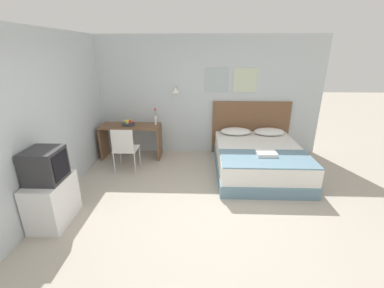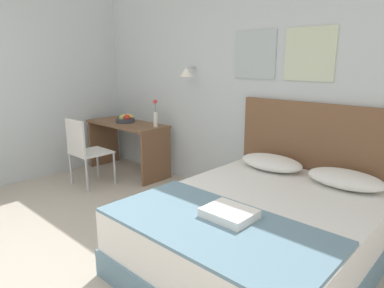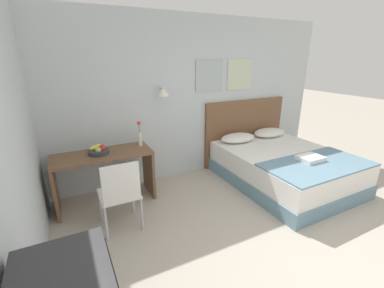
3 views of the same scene
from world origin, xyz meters
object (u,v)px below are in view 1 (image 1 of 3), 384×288
object	(u,v)px
desk_chair	(124,147)
headboard	(250,128)
fruit_bowl	(129,123)
tv_stand	(53,201)
television	(45,165)
pillow_left	(236,131)
bed	(258,160)
folded_towel_near_foot	(266,153)
throw_blanket	(267,159)
flower_vase	(155,118)
pillow_right	(269,132)
desk	(131,135)

from	to	relation	value
desk_chair	headboard	bearing A→B (deg)	22.64
fruit_bowl	tv_stand	world-z (taller)	fruit_bowl
television	pillow_left	bearing A→B (deg)	40.76
desk_chair	fruit_bowl	xyz separation A→B (m)	(-0.10, 0.76, 0.27)
bed	folded_towel_near_foot	distance (m)	0.56
folded_towel_near_foot	throw_blanket	bearing A→B (deg)	-96.76
flower_vase	pillow_right	bearing A→B (deg)	0.11
flower_vase	desk	bearing A→B (deg)	-172.63
desk_chair	fruit_bowl	distance (m)	0.81
bed	pillow_right	size ratio (longest dim) A/B	3.12
folded_towel_near_foot	tv_stand	bearing A→B (deg)	-159.26
folded_towel_near_foot	tv_stand	distance (m)	3.49
bed	folded_towel_near_foot	world-z (taller)	folded_towel_near_foot
desk_chair	television	size ratio (longest dim) A/B	2.00
pillow_left	folded_towel_near_foot	xyz separation A→B (m)	(0.39, -1.23, -0.02)
television	headboard	bearing A→B (deg)	40.38
pillow_right	television	xyz separation A→B (m)	(-3.60, -2.47, 0.27)
pillow_right	flower_vase	world-z (taller)	flower_vase
folded_towel_near_foot	fruit_bowl	xyz separation A→B (m)	(-2.78, 1.17, 0.20)
bed	desk_chair	distance (m)	2.67
headboard	television	bearing A→B (deg)	-139.62
pillow_right	television	world-z (taller)	television
desk_chair	pillow_right	bearing A→B (deg)	15.24
pillow_left	television	xyz separation A→B (m)	(-2.86, -2.47, 0.27)
bed	television	world-z (taller)	television
throw_blanket	desk	distance (m)	3.02
bed	headboard	xyz separation A→B (m)	(0.00, 1.06, 0.35)
folded_towel_near_foot	fruit_bowl	distance (m)	3.02
desk	throw_blanket	bearing A→B (deg)	-25.57
bed	pillow_left	xyz separation A→B (m)	(-0.37, 0.78, 0.35)
headboard	tv_stand	bearing A→B (deg)	-139.64
fruit_bowl	flower_vase	world-z (taller)	flower_vase
folded_towel_near_foot	fruit_bowl	bearing A→B (deg)	157.21
headboard	folded_towel_near_foot	bearing A→B (deg)	-89.35
headboard	fruit_bowl	size ratio (longest dim) A/B	6.48
desk_chair	folded_towel_near_foot	bearing A→B (deg)	-8.68
fruit_bowl	television	world-z (taller)	television
throw_blanket	flower_vase	distance (m)	2.59
bed	throw_blanket	size ratio (longest dim) A/B	1.29
throw_blanket	desk	size ratio (longest dim) A/B	1.22
throw_blanket	fruit_bowl	world-z (taller)	fruit_bowl
headboard	bed	bearing A→B (deg)	-90.00
bed	desk	size ratio (longest dim) A/B	1.57
pillow_left	desk	world-z (taller)	desk
television	tv_stand	bearing A→B (deg)	-180.00
headboard	television	size ratio (longest dim) A/B	3.89
bed	headboard	world-z (taller)	headboard
headboard	pillow_left	distance (m)	0.47
desk	tv_stand	distance (m)	2.45
fruit_bowl	pillow_left	bearing A→B (deg)	1.62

